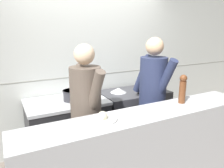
% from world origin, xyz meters
% --- Properties ---
extents(wall_back_tiled, '(8.00, 0.06, 2.60)m').
position_xyz_m(wall_back_tiled, '(0.00, 1.29, 1.30)').
color(wall_back_tiled, silver).
rests_on(wall_back_tiled, ground_plane).
extents(oven_range, '(1.09, 0.71, 0.91)m').
position_xyz_m(oven_range, '(-0.56, 0.89, 0.46)').
color(oven_range, '#232326').
rests_on(oven_range, ground_plane).
extents(prep_counter, '(1.07, 0.65, 0.89)m').
position_xyz_m(prep_counter, '(0.56, 0.89, 0.44)').
color(prep_counter, '#38383D').
rests_on(prep_counter, ground_plane).
extents(pass_counter, '(2.72, 0.45, 1.01)m').
position_xyz_m(pass_counter, '(-0.00, -0.19, 0.50)').
color(pass_counter, '#B7BABF').
rests_on(pass_counter, ground_plane).
extents(stock_pot, '(0.26, 0.26, 0.15)m').
position_xyz_m(stock_pot, '(-0.48, 0.86, 0.99)').
color(stock_pot, '#2D2D33').
rests_on(stock_pot, oven_range).
extents(mixing_bowl_steel, '(0.25, 0.25, 0.07)m').
position_xyz_m(mixing_bowl_steel, '(0.30, 0.95, 0.93)').
color(mixing_bowl_steel, '#B7BABF').
rests_on(mixing_bowl_steel, prep_counter).
extents(chefs_knife, '(0.37, 0.06, 0.02)m').
position_xyz_m(chefs_knife, '(0.67, 0.75, 0.90)').
color(chefs_knife, '#B7BABF').
rests_on(chefs_knife, prep_counter).
extents(plated_dish_main, '(0.28, 0.28, 0.10)m').
position_xyz_m(plated_dish_main, '(-0.49, -0.15, 1.03)').
color(plated_dish_main, white).
rests_on(plated_dish_main, pass_counter).
extents(pepper_mill, '(0.09, 0.09, 0.35)m').
position_xyz_m(pepper_mill, '(0.57, -0.12, 1.19)').
color(pepper_mill, brown).
rests_on(pepper_mill, pass_counter).
extents(chef_head_cook, '(0.39, 0.75, 1.72)m').
position_xyz_m(chef_head_cook, '(-0.49, 0.29, 0.96)').
color(chef_head_cook, black).
rests_on(chef_head_cook, ground_plane).
extents(chef_sous, '(0.40, 0.78, 1.77)m').
position_xyz_m(chef_sous, '(0.49, 0.33, 0.98)').
color(chef_sous, black).
rests_on(chef_sous, ground_plane).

